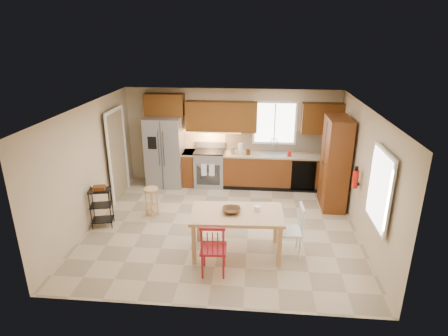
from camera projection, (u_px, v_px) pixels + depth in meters
name	position (u px, v px, depth m)	size (l,w,h in m)	color
floor	(223.00, 226.00, 7.87)	(5.50, 5.50, 0.00)	tan
ceiling	(223.00, 108.00, 7.00)	(5.50, 5.00, 0.02)	silver
wall_back	(232.00, 137.00, 9.77)	(5.50, 0.02, 2.50)	#CCB793
wall_front	(205.00, 234.00, 5.10)	(5.50, 0.02, 2.50)	#CCB793
wall_left	(89.00, 166.00, 7.67)	(0.02, 5.00, 2.50)	#CCB793
wall_right	(365.00, 175.00, 7.20)	(0.02, 5.00, 2.50)	#CCB793
refrigerator	(165.00, 152.00, 9.69)	(0.92, 0.75, 1.82)	gray
range_stove	(210.00, 169.00, 9.80)	(0.76, 0.63, 0.92)	gray
base_cabinet_narrow	(189.00, 168.00, 9.86)	(0.30, 0.60, 0.90)	#642E12
base_cabinet_run	(280.00, 171.00, 9.66)	(2.92, 0.60, 0.90)	#642E12
dishwasher	(304.00, 176.00, 9.34)	(0.60, 0.02, 0.78)	black
backsplash	(281.00, 141.00, 9.67)	(2.92, 0.03, 0.55)	beige
upper_over_fridge	(164.00, 105.00, 9.46)	(1.00, 0.35, 0.55)	#5F360F
upper_left_block	(221.00, 116.00, 9.43)	(1.80, 0.35, 0.75)	#5F360F
upper_right_block	(322.00, 118.00, 9.22)	(1.00, 0.35, 0.75)	#5F360F
window_back	(275.00, 123.00, 9.52)	(1.12, 0.04, 1.12)	white
sink	(274.00, 156.00, 9.53)	(0.62, 0.46, 0.16)	gray
undercab_glow	(210.00, 132.00, 9.57)	(1.60, 0.30, 0.01)	#FFBF66
soap_bottle	(289.00, 152.00, 9.36)	(0.09, 0.09, 0.19)	red
paper_towel	(240.00, 149.00, 9.50)	(0.12, 0.12, 0.28)	white
canister_steel	(233.00, 150.00, 9.53)	(0.11, 0.11, 0.18)	gray
canister_wood	(248.00, 152.00, 9.48)	(0.10, 0.10, 0.14)	#532F16
pantry	(335.00, 163.00, 8.42)	(0.50, 0.95, 2.10)	#642E12
fire_extinguisher	(355.00, 179.00, 7.40)	(0.12, 0.12, 0.36)	red
window_right	(380.00, 189.00, 6.06)	(0.04, 1.02, 1.32)	white
doorway	(117.00, 155.00, 8.95)	(0.04, 0.95, 2.10)	#8C7A59
dining_table	(237.00, 233.00, 6.80)	(1.64, 0.92, 0.80)	tan
chair_red	(213.00, 248.00, 6.20)	(0.45, 0.45, 0.96)	maroon
chair_white	(290.00, 230.00, 6.74)	(0.45, 0.45, 0.96)	white
table_bowl	(231.00, 213.00, 6.67)	(0.33, 0.33, 0.08)	#532F16
table_jar	(257.00, 210.00, 6.71)	(0.13, 0.13, 0.15)	white
bar_stool	(152.00, 202.00, 8.19)	(0.32, 0.32, 0.66)	tan
utility_cart	(102.00, 207.00, 7.73)	(0.43, 0.33, 0.85)	black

